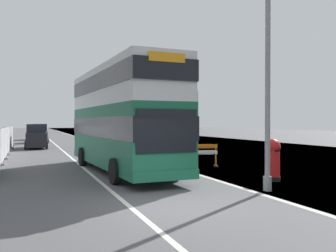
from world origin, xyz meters
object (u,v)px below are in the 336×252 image
Objects in this scene: car_oncoming_near at (36,137)px; car_receding_far at (35,132)px; red_pillar_postbox at (273,158)px; car_receding_mid at (39,134)px; roadworks_barrier at (203,153)px; double_decker_bus at (121,117)px; lamppost_foreground at (268,71)px.

car_receding_far is at bearing 89.45° from car_oncoming_near.
red_pillar_postbox is 24.38m from car_oncoming_near.
car_oncoming_near reaches higher than car_receding_mid.
roadworks_barrier is 19.46m from car_oncoming_near.
lamppost_foreground reaches higher than double_decker_bus.
red_pillar_postbox is 0.44× the size of car_receding_far.
car_receding_mid reaches higher than car_receding_far.
car_oncoming_near is at bearing 114.11° from roadworks_barrier.
roadworks_barrier is at bearing 96.97° from red_pillar_postbox.
car_receding_mid is at bearing 101.02° from lamppost_foreground.
red_pillar_postbox is at bearing -75.86° from car_receding_mid.
car_receding_mid is (-6.56, 33.70, -3.15)m from lamppost_foreground.
lamppost_foreground is 2.27× the size of car_receding_mid.
lamppost_foreground is 34.48m from car_receding_mid.
double_decker_bus is 27.25m from car_receding_mid.
lamppost_foreground is at bearing -80.51° from car_receding_far.
car_receding_mid is 7.65m from car_receding_far.
lamppost_foreground reaches higher than car_oncoming_near.
car_receding_far is at bearing 102.70° from roadworks_barrier.
car_receding_mid is (-2.99, 27.03, -1.61)m from double_decker_bus.
car_receding_far is at bearing 92.62° from car_receding_mid.
red_pillar_postbox is 40.50m from car_receding_far.
lamppost_foreground is at bearing -73.93° from car_oncoming_near.
double_decker_bus is 7.27m from red_pillar_postbox.
car_oncoming_near is 16.79m from car_receding_far.
lamppost_foreground reaches higher than red_pillar_postbox.
roadworks_barrier is (0.88, 6.79, -3.40)m from lamppost_foreground.
car_receding_mid is at bearing 86.80° from car_oncoming_near.
lamppost_foreground is 5.15× the size of red_pillar_postbox.
car_oncoming_near is (-3.50, 17.89, -1.59)m from double_decker_bus.
car_receding_mid reaches higher than roadworks_barrier.
car_oncoming_near is 1.17× the size of car_receding_mid.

